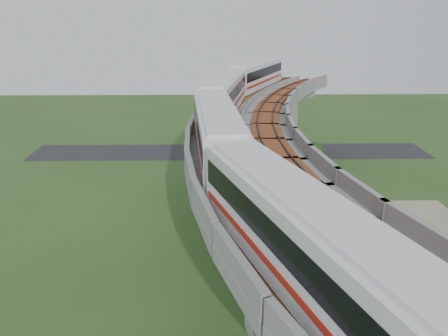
{
  "coord_description": "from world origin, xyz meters",
  "views": [
    {
      "loc": [
        -2.11,
        -33.9,
        20.02
      ],
      "look_at": [
        -1.45,
        1.38,
        7.5
      ],
      "focal_mm": 35.0,
      "sensor_mm": 36.0,
      "label": 1
    }
  ],
  "objects_px": {
    "car_red": "(414,259)",
    "car_dark": "(424,241)",
    "metro_train": "(246,111)",
    "car_white": "(445,304)"
  },
  "relations": [
    {
      "from": "metro_train",
      "to": "car_dark",
      "type": "xyz_separation_m",
      "value": [
        16.21,
        -1.64,
        -11.65
      ]
    },
    {
      "from": "metro_train",
      "to": "car_dark",
      "type": "height_order",
      "value": "metro_train"
    },
    {
      "from": "car_red",
      "to": "car_dark",
      "type": "height_order",
      "value": "car_red"
    },
    {
      "from": "car_white",
      "to": "car_dark",
      "type": "height_order",
      "value": "car_white"
    },
    {
      "from": "car_red",
      "to": "car_white",
      "type": "bearing_deg",
      "value": -47.37
    },
    {
      "from": "car_white",
      "to": "car_dark",
      "type": "bearing_deg",
      "value": 62.91
    },
    {
      "from": "car_red",
      "to": "car_dark",
      "type": "xyz_separation_m",
      "value": [
        2.25,
        3.04,
        -0.06
      ]
    },
    {
      "from": "metro_train",
      "to": "car_white",
      "type": "xyz_separation_m",
      "value": [
        13.59,
        -10.65,
        -11.59
      ]
    },
    {
      "from": "metro_train",
      "to": "car_red",
      "type": "height_order",
      "value": "metro_train"
    },
    {
      "from": "car_red",
      "to": "car_dark",
      "type": "relative_size",
      "value": 0.96
    }
  ]
}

